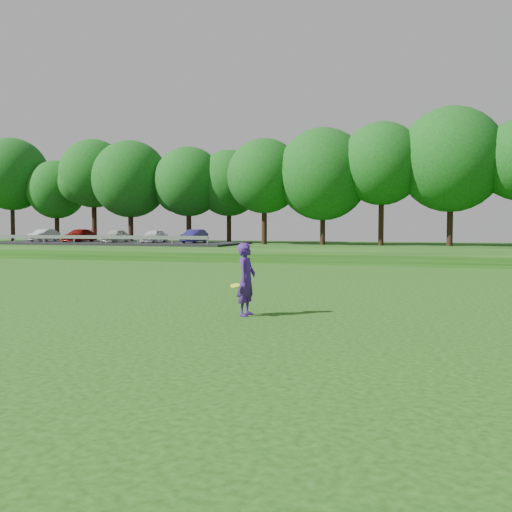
% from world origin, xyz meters
% --- Properties ---
extents(ground, '(140.00, 140.00, 0.00)m').
position_xyz_m(ground, '(0.00, 0.00, 0.00)').
color(ground, '#163D0B').
rests_on(ground, ground).
extents(berm, '(130.00, 30.00, 0.60)m').
position_xyz_m(berm, '(0.00, 34.00, 0.30)').
color(berm, '#163D0B').
rests_on(berm, ground).
extents(walking_path, '(130.00, 1.60, 0.04)m').
position_xyz_m(walking_path, '(0.00, 20.00, 0.02)').
color(walking_path, gray).
rests_on(walking_path, ground).
extents(treeline, '(104.00, 7.00, 15.00)m').
position_xyz_m(treeline, '(0.00, 38.00, 8.10)').
color(treeline, '#0F4411').
rests_on(treeline, berm).
extents(parking_lot, '(24.00, 9.00, 1.38)m').
position_xyz_m(parking_lot, '(-24.13, 32.80, 1.01)').
color(parking_lot, black).
rests_on(parking_lot, berm).
extents(woman, '(0.52, 0.84, 1.85)m').
position_xyz_m(woman, '(-0.01, -0.31, 0.92)').
color(woman, '#3D1A76').
rests_on(woman, ground).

